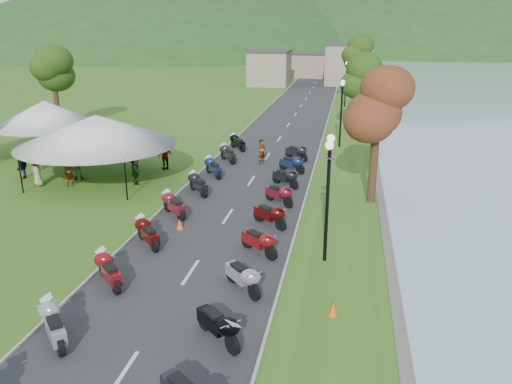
# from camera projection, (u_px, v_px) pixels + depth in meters

# --- Properties ---
(road) EXTENTS (7.00, 120.00, 0.02)m
(road) POSITION_uv_depth(u_px,v_px,m) (279.00, 139.00, 41.50)
(road) COLOR #313133
(road) RESTS_ON ground
(hills_backdrop) EXTENTS (360.00, 120.00, 76.00)m
(hills_backdrop) POSITION_uv_depth(u_px,v_px,m) (339.00, 49.00, 190.47)
(hills_backdrop) COLOR #285621
(hills_backdrop) RESTS_ON ground
(far_building) EXTENTS (18.00, 16.00, 5.00)m
(far_building) POSITION_uv_depth(u_px,v_px,m) (306.00, 66.00, 82.95)
(far_building) COLOR gray
(far_building) RESTS_ON ground
(moto_row_left) EXTENTS (2.60, 40.98, 1.10)m
(moto_row_left) POSITION_uv_depth(u_px,v_px,m) (131.00, 251.00, 19.69)
(moto_row_left) COLOR #331411
(moto_row_left) RESTS_ON ground
(moto_row_right) EXTENTS (2.60, 33.13, 1.10)m
(moto_row_right) POSITION_uv_depth(u_px,v_px,m) (257.00, 241.00, 20.57)
(moto_row_right) COLOR #331411
(moto_row_right) RESTS_ON ground
(vendor_tent_main) EXTENTS (6.29, 6.29, 4.00)m
(vendor_tent_main) POSITION_uv_depth(u_px,v_px,m) (98.00, 148.00, 29.90)
(vendor_tent_main) COLOR silver
(vendor_tent_main) RESTS_ON ground
(vendor_tent_side) EXTENTS (4.76, 4.76, 4.00)m
(vendor_tent_side) POSITION_uv_depth(u_px,v_px,m) (47.00, 129.00, 35.41)
(vendor_tent_side) COLOR silver
(vendor_tent_side) RESTS_ON ground
(tree_lakeside) EXTENTS (2.82, 2.82, 7.84)m
(tree_lakeside) POSITION_uv_depth(u_px,v_px,m) (376.00, 130.00, 25.58)
(tree_lakeside) COLOR #305316
(tree_lakeside) RESTS_ON ground
(pedestrian_a) EXTENTS (0.70, 0.66, 1.54)m
(pedestrian_a) POSITION_uv_depth(u_px,v_px,m) (71.00, 186.00, 29.40)
(pedestrian_a) COLOR slate
(pedestrian_a) RESTS_ON ground
(pedestrian_b) EXTENTS (0.91, 0.67, 1.68)m
(pedestrian_b) POSITION_uv_depth(u_px,v_px,m) (78.00, 179.00, 30.72)
(pedestrian_b) COLOR slate
(pedestrian_b) RESTS_ON ground
(pedestrian_c) EXTENTS (0.61, 1.17, 1.72)m
(pedestrian_c) POSITION_uv_depth(u_px,v_px,m) (24.00, 178.00, 30.88)
(pedestrian_c) COLOR slate
(pedestrian_c) RESTS_ON ground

